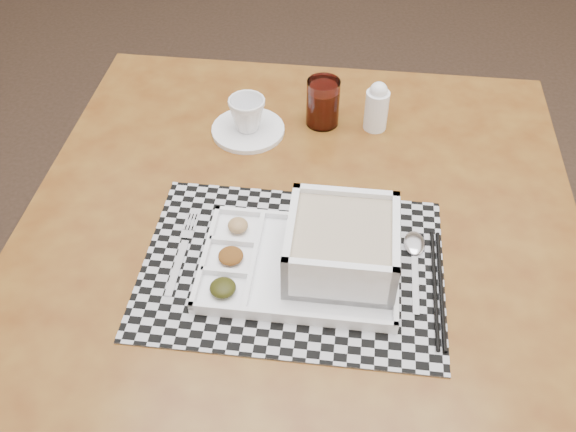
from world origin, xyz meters
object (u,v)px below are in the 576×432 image
object	(u,v)px
serving_tray	(329,252)
creamer_bottle	(377,107)
dining_table	(300,244)
juice_glass	(323,104)
cup	(247,114)

from	to	relation	value
serving_tray	creamer_bottle	bearing A→B (deg)	79.30
dining_table	serving_tray	bearing A→B (deg)	-65.14
serving_tray	creamer_bottle	xyz separation A→B (m)	(0.07, 0.39, 0.01)
serving_tray	juice_glass	size ratio (longest dim) A/B	3.23
serving_tray	cup	xyz separation A→B (m)	(-0.18, 0.35, 0.00)
dining_table	creamer_bottle	world-z (taller)	creamer_bottle
dining_table	serving_tray	size ratio (longest dim) A/B	3.11
cup	dining_table	bearing A→B (deg)	-75.29
serving_tray	creamer_bottle	size ratio (longest dim) A/B	3.00
juice_glass	creamer_bottle	bearing A→B (deg)	-2.76
dining_table	creamer_bottle	distance (m)	0.33
juice_glass	cup	bearing A→B (deg)	-162.26
dining_table	cup	distance (m)	0.29
serving_tray	juice_glass	xyz separation A→B (m)	(-0.04, 0.40, 0.01)
creamer_bottle	serving_tray	bearing A→B (deg)	-100.70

